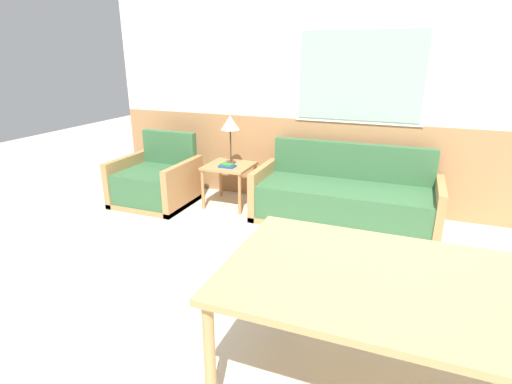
{
  "coord_description": "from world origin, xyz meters",
  "views": [
    {
      "loc": [
        0.25,
        -2.18,
        1.83
      ],
      "look_at": [
        -1.08,
        1.22,
        0.56
      ],
      "focal_mm": 28.0,
      "sensor_mm": 36.0,
      "label": 1
    }
  ],
  "objects": [
    {
      "name": "side_table",
      "position": [
        -1.8,
        2.13,
        0.44
      ],
      "size": [
        0.55,
        0.55,
        0.53
      ],
      "color": "#B27F4C",
      "rests_on": "ground_plane"
    },
    {
      "name": "book_stack",
      "position": [
        -1.78,
        2.03,
        0.54
      ],
      "size": [
        0.19,
        0.14,
        0.04
      ],
      "color": "#234799",
      "rests_on": "side_table"
    },
    {
      "name": "table_lamp",
      "position": [
        -1.82,
        2.23,
        1.01
      ],
      "size": [
        0.23,
        0.23,
        0.59
      ],
      "color": "#4C3823",
      "rests_on": "side_table"
    },
    {
      "name": "dining_table",
      "position": [
        0.43,
        -0.25,
        0.68
      ],
      "size": [
        2.13,
        1.1,
        0.73
      ],
      "color": "tan",
      "rests_on": "ground_plane"
    },
    {
      "name": "couch",
      "position": [
        -0.37,
        2.11,
        0.26
      ],
      "size": [
        2.01,
        0.8,
        0.85
      ],
      "color": "#B27F4C",
      "rests_on": "ground_plane"
    },
    {
      "name": "wall_back",
      "position": [
        -0.02,
        2.63,
        1.36
      ],
      "size": [
        7.2,
        0.09,
        2.7
      ],
      "color": "#AD7A4C",
      "rests_on": "ground_plane"
    },
    {
      "name": "ground_plane",
      "position": [
        0.0,
        0.0,
        0.0
      ],
      "size": [
        16.0,
        16.0,
        0.0
      ],
      "primitive_type": "plane",
      "color": "beige"
    },
    {
      "name": "armchair",
      "position": [
        -2.71,
        1.87,
        0.26
      ],
      "size": [
        0.92,
        0.85,
        0.86
      ],
      "rotation": [
        0.0,
        0.0,
        0.22
      ],
      "color": "#B27F4C",
      "rests_on": "ground_plane"
    }
  ]
}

